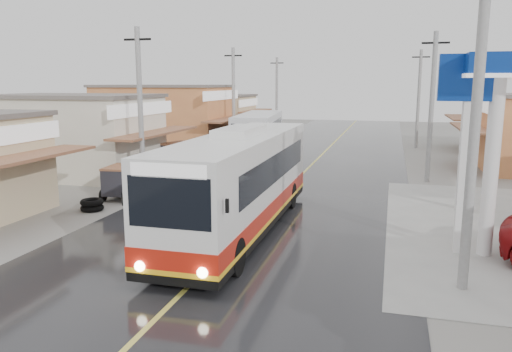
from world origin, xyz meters
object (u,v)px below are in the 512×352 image
object	(u,v)px
tricycle_near	(121,180)
coach_bus	(241,182)
tricycle_far	(178,154)
second_bus	(259,134)
tyre_stack	(92,205)
cyclist	(227,175)

from	to	relation	value
tricycle_near	coach_bus	bearing A→B (deg)	-32.56
coach_bus	tricycle_near	xyz separation A→B (m)	(-6.90, 3.44, -0.94)
tricycle_far	tricycle_near	bearing A→B (deg)	-67.93
tricycle_near	tricycle_far	size ratio (longest dim) A/B	0.79
second_bus	tyre_stack	bearing A→B (deg)	-105.86
tricycle_near	tyre_stack	distance (m)	2.41
tricycle_near	tricycle_far	bearing A→B (deg)	88.81
second_bus	tricycle_far	size ratio (longest dim) A/B	3.76
tricycle_near	cyclist	bearing A→B (deg)	36.49
second_bus	tyre_stack	distance (m)	17.34
cyclist	tricycle_near	distance (m)	5.40
second_bus	tricycle_far	world-z (taller)	second_bus
second_bus	cyclist	xyz separation A→B (m)	(1.28, -11.09, -1.04)
tyre_stack	coach_bus	bearing A→B (deg)	-9.15
cyclist	second_bus	bearing A→B (deg)	76.79
tricycle_near	tricycle_far	distance (m)	7.98
tyre_stack	second_bus	bearing A→B (deg)	80.79
cyclist	tricycle_far	distance (m)	6.35
second_bus	tyre_stack	size ratio (longest dim) A/B	9.95
coach_bus	tyre_stack	size ratio (longest dim) A/B	12.50
coach_bus	tricycle_far	world-z (taller)	coach_bus
coach_bus	tricycle_near	bearing A→B (deg)	153.32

